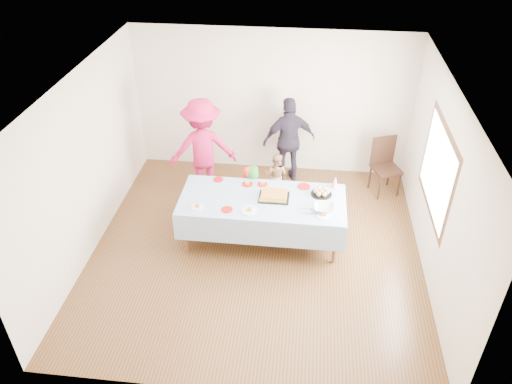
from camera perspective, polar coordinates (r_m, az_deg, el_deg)
ground at (r=7.79m, az=0.03°, el=-6.59°), size 5.00×5.00×0.00m
room_walls at (r=6.77m, az=0.50°, el=4.81°), size 5.04×5.04×2.72m
party_table at (r=7.55m, az=0.73°, el=-1.16°), size 2.50×1.10×0.78m
birthday_cake at (r=7.53m, az=2.07°, el=-0.42°), size 0.46×0.35×0.08m
rolls_tray at (r=7.66m, az=7.49°, el=-0.03°), size 0.32×0.32×0.10m
punch_bowl at (r=7.33m, az=7.76°, el=-1.82°), size 0.30×0.30×0.07m
party_hat at (r=7.83m, az=9.02°, el=1.15°), size 0.11×0.11×0.19m
fork_pile at (r=7.28m, az=6.00°, el=-2.03°), size 0.24×0.18×0.07m
plate_red_far_a at (r=7.98m, az=-4.35°, el=1.43°), size 0.16×0.16×0.01m
plate_red_far_b at (r=7.84m, az=-0.99°, el=0.90°), size 0.17×0.17×0.01m
plate_red_far_c at (r=7.84m, az=0.73°, el=0.89°), size 0.16×0.16×0.01m
plate_red_far_d at (r=7.82m, az=5.49°, el=0.64°), size 0.20×0.20×0.01m
plate_red_near at (r=7.30m, az=-3.34°, el=-2.01°), size 0.17×0.17×0.01m
plate_white_left at (r=7.39m, az=-6.71°, el=-1.71°), size 0.20×0.20×0.01m
plate_white_mid at (r=7.26m, az=-0.76°, el=-2.15°), size 0.24×0.24×0.01m
plate_white_right at (r=7.23m, az=7.72°, el=-2.70°), size 0.20×0.20×0.01m
dining_chair at (r=9.12m, az=14.50°, el=3.31°), size 0.58×0.58×1.03m
toddler_left at (r=8.24m, az=-0.90°, el=0.11°), size 0.41×0.35×0.95m
toddler_mid at (r=8.23m, az=-0.41°, el=0.09°), size 0.53×0.41×0.95m
toddler_right at (r=8.75m, az=2.30°, el=1.93°), size 0.47×0.41×0.85m
adult_left at (r=8.64m, az=-6.11°, el=5.00°), size 1.30×0.96×1.80m
adult_right at (r=9.04m, az=3.81°, el=5.91°), size 1.03×0.68×1.63m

